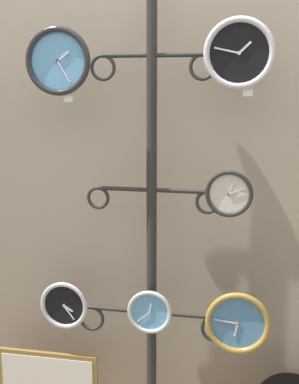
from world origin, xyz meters
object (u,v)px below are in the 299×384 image
Objects in this scene: picture_frame at (48,380)px; clock_bottom_center at (150,312)px; clock_bottom_left at (64,305)px; clock_middle_right at (229,194)px; display_stand at (152,266)px; clock_top_left at (58,61)px; clock_top_right at (239,53)px; clock_bottom_right at (238,323)px.

clock_bottom_center is at bearing 0.02° from picture_frame.
picture_frame is at bearing 176.42° from clock_bottom_left.
picture_frame is (-0.87, 0.03, -0.98)m from clock_middle_right.
clock_bottom_center reaches higher than picture_frame.
picture_frame is (-0.52, -0.00, -0.40)m from clock_bottom_center.
picture_frame is at bearing -171.99° from display_stand.
clock_top_left reaches higher than clock_bottom_left.
clock_top_right is 1.40m from clock_bottom_left.
display_stand reaches higher than clock_top_left.
clock_top_left is at bearing -35.46° from clock_bottom_left.
clock_bottom_center is at bearing 2.11° from clock_top_left.
clock_middle_right is (-0.02, -0.02, -0.58)m from clock_top_right.
display_stand is at bearing 8.01° from picture_frame.
clock_bottom_right is (0.05, -0.00, -0.58)m from clock_middle_right.
clock_top_left is 0.58× the size of picture_frame.
display_stand is 7.27× the size of clock_bottom_right.
display_stand is 0.21m from clock_bottom_center.
clock_top_left is at bearing 178.63° from clock_middle_right.
clock_bottom_left is at bearing 144.54° from clock_top_left.
clock_top_right reaches higher than clock_bottom_center.
clock_top_right is at bearing 45.62° from clock_middle_right.
clock_top_right is at bearing -1.46° from clock_bottom_center.
clock_bottom_center is (-0.35, 0.03, -0.58)m from clock_middle_right.
clock_bottom_left is at bearing -179.09° from clock_bottom_center.
clock_bottom_right reaches higher than clock_bottom_left.
clock_bottom_right is at bearing -14.69° from display_stand.
picture_frame is (-0.11, 0.01, -1.53)m from clock_top_left.
clock_bottom_center is at bearing 174.64° from clock_middle_right.
display_stand reaches higher than clock_bottom_center.
display_stand is at bearing 94.36° from clock_bottom_center.
clock_bottom_left is at bearing -169.12° from display_stand.
picture_frame is at bearing 179.40° from clock_top_right.
clock_top_left is 1.42× the size of clock_bottom_center.
clock_bottom_left is 0.82m from clock_bottom_right.
clock_bottom_left is 0.81× the size of clock_bottom_right.
clock_top_left is 1.54m from picture_frame.
clock_bottom_left is (-0.41, -0.08, -0.20)m from display_stand.
display_stand reaches higher than clock_top_right.
clock_middle_right is at bearing -1.37° from clock_top_left.
clock_top_right is at bearing -0.21° from clock_bottom_left.
clock_top_left is 1.20m from clock_bottom_center.
display_stand is at bearing 12.32° from clock_top_left.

